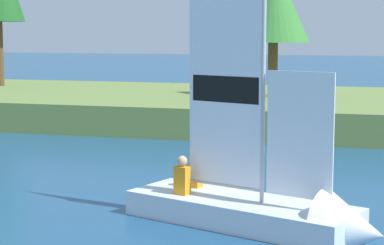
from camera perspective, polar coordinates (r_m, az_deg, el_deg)
name	(u,v)px	position (r m, az deg, el deg)	size (l,w,h in m)	color
shore_bank	(200,107)	(28.51, 0.66, 1.29)	(80.00, 10.84, 1.07)	olive
shoreline_tree_midleft	(274,3)	(27.45, 6.69, 9.67)	(2.82, 2.82, 5.18)	brown
sailboat	(278,210)	(12.89, 7.04, -7.10)	(5.20, 3.02, 5.65)	silver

